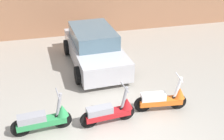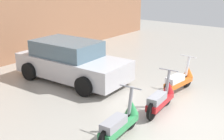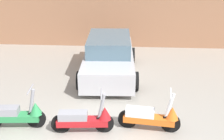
% 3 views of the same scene
% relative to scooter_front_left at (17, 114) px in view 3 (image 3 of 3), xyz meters
% --- Properties ---
extents(wall_back, '(19.60, 0.12, 3.58)m').
position_rel_scooter_front_left_xyz_m(wall_back, '(1.57, 6.65, 1.42)').
color(wall_back, '#9E6B4C').
rests_on(wall_back, ground_plane).
extents(scooter_front_left, '(1.49, 0.54, 1.04)m').
position_rel_scooter_front_left_xyz_m(scooter_front_left, '(0.00, 0.00, 0.00)').
color(scooter_front_left, black).
rests_on(scooter_front_left, ground_plane).
extents(scooter_front_right, '(1.46, 0.53, 1.02)m').
position_rel_scooter_front_left_xyz_m(scooter_front_right, '(1.65, -0.09, -0.01)').
color(scooter_front_right, black).
rests_on(scooter_front_right, ground_plane).
extents(scooter_front_center, '(1.47, 0.53, 1.02)m').
position_rel_scooter_front_left_xyz_m(scooter_front_center, '(3.20, 0.11, -0.00)').
color(scooter_front_center, black).
rests_on(scooter_front_center, ground_plane).
extents(car_rear_left, '(1.99, 3.92, 1.31)m').
position_rel_scooter_front_left_xyz_m(car_rear_left, '(1.94, 3.43, 0.26)').
color(car_rear_left, '#B7B7BC').
rests_on(car_rear_left, ground_plane).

